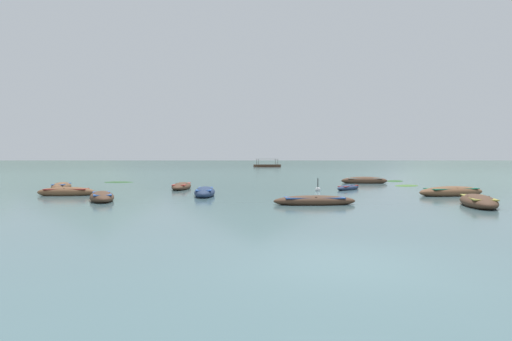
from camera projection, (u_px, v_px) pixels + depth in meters
ground_plane at (262, 160)px, 1507.92m from camera, size 6000.00×6000.00×0.00m
mountain_0 at (1, 132)px, 2418.09m from camera, size 1108.30×1108.30×325.31m
mountain_1 at (99, 120)px, 2296.39m from camera, size 1566.35×1566.35×435.59m
mountain_2 at (257, 117)px, 2159.22m from camera, size 1676.74×1676.74×442.30m
mountain_3 at (467, 129)px, 2435.97m from camera, size 1190.00×1190.00×366.45m
rowboat_0 at (61, 186)px, 29.94m from camera, size 1.76×3.45×0.62m
rowboat_1 at (364, 181)px, 37.43m from camera, size 4.14×1.53×0.74m
rowboat_2 at (348, 188)px, 29.57m from camera, size 2.47×2.91×0.43m
rowboat_3 at (205, 192)px, 24.66m from camera, size 1.53×4.33×0.65m
rowboat_4 at (451, 192)px, 24.66m from camera, size 4.59×2.70×0.69m
rowboat_5 at (478, 201)px, 19.18m from camera, size 2.46×4.43×0.64m
rowboat_6 at (66, 192)px, 24.74m from camera, size 3.42×1.42×0.63m
rowboat_7 at (182, 186)px, 30.33m from camera, size 1.33×4.38×0.58m
rowboat_8 at (314, 201)px, 19.72m from camera, size 3.99×1.44×0.54m
rowboat_9 at (102, 197)px, 21.65m from camera, size 2.53×3.86×0.60m
ferry_1 at (267, 165)px, 118.53m from camera, size 7.84×4.53×2.54m
mooring_buoy at (318, 190)px, 28.27m from camera, size 0.37×0.37×0.97m
weed_patch_0 at (395, 181)px, 40.98m from camera, size 2.49×3.35×0.14m
weed_patch_1 at (119, 182)px, 39.04m from camera, size 2.76×1.31×0.14m
weed_patch_3 at (406, 186)px, 33.79m from camera, size 2.89×2.91×0.14m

